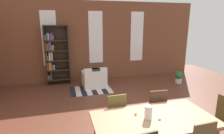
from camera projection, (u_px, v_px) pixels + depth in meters
back_wall_brick at (96, 41)px, 7.32m from camera, size 8.44×0.12×3.10m
window_pane_0 at (49, 39)px, 6.78m from camera, size 0.55×0.02×2.01m
window_pane_1 at (96, 38)px, 7.22m from camera, size 0.55×0.02×2.01m
window_pane_2 at (137, 37)px, 7.66m from camera, size 0.55×0.02×2.01m
dining_table at (154, 122)px, 3.06m from camera, size 2.01×1.04×0.75m
vase_on_table at (148, 112)px, 2.99m from camera, size 0.13×0.13×0.23m
tealight_candle_0 at (160, 119)px, 2.99m from camera, size 0.04×0.04×0.03m
tealight_candle_1 at (136, 113)px, 3.15m from camera, size 0.04×0.04×0.04m
dining_chair_far_left at (115, 113)px, 3.69m from camera, size 0.41×0.41×0.95m
dining_chair_head_right at (219, 120)px, 3.45m from camera, size 0.41×0.41×0.95m
dining_chair_far_right at (156, 108)px, 3.92m from camera, size 0.43×0.43×0.95m
bookshelf_tall at (55, 55)px, 6.79m from camera, size 0.87×0.31×2.20m
armchair_white at (94, 79)px, 6.67m from camera, size 0.84×0.84×0.75m
potted_plant_by_shelf at (179, 77)px, 7.07m from camera, size 0.31×0.31×0.46m
striped_rug at (91, 90)px, 6.39m from camera, size 1.42×0.97×0.01m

